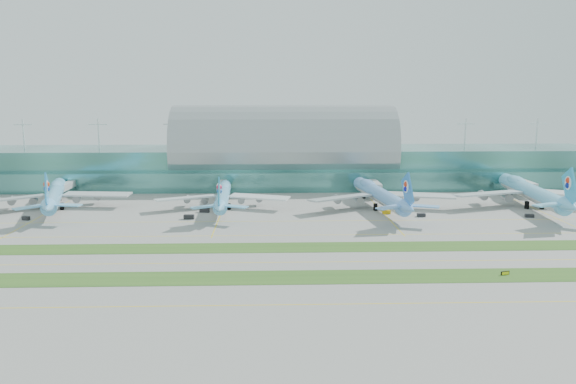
{
  "coord_description": "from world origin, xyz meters",
  "views": [
    {
      "loc": [
        -7.18,
        -176.21,
        50.91
      ],
      "look_at": [
        0.0,
        55.0,
        9.0
      ],
      "focal_mm": 35.0,
      "sensor_mm": 36.0,
      "label": 1
    }
  ],
  "objects_px": {
    "terminal": "(284,159)",
    "airliner_b": "(223,195)",
    "airliner_a": "(55,194)",
    "airliner_c": "(379,194)",
    "taxiway_sign_east": "(505,273)",
    "airliner_d": "(531,191)"
  },
  "relations": [
    {
      "from": "airliner_a",
      "to": "taxiway_sign_east",
      "type": "relative_size",
      "value": 27.57
    },
    {
      "from": "airliner_d",
      "to": "taxiway_sign_east",
      "type": "distance_m",
      "value": 105.62
    },
    {
      "from": "airliner_a",
      "to": "airliner_c",
      "type": "xyz_separation_m",
      "value": [
        142.11,
        -4.36,
        0.11
      ]
    },
    {
      "from": "terminal",
      "to": "airliner_d",
      "type": "height_order",
      "value": "terminal"
    },
    {
      "from": "airliner_b",
      "to": "airliner_d",
      "type": "distance_m",
      "value": 136.59
    },
    {
      "from": "airliner_c",
      "to": "taxiway_sign_east",
      "type": "xyz_separation_m",
      "value": [
        18.05,
        -91.43,
        -5.86
      ]
    },
    {
      "from": "airliner_b",
      "to": "taxiway_sign_east",
      "type": "xyz_separation_m",
      "value": [
        86.56,
        -94.37,
        -5.13
      ]
    },
    {
      "from": "terminal",
      "to": "airliner_d",
      "type": "distance_m",
      "value": 125.91
    },
    {
      "from": "airliner_c",
      "to": "taxiway_sign_east",
      "type": "relative_size",
      "value": 28.63
    },
    {
      "from": "airliner_d",
      "to": "taxiway_sign_east",
      "type": "bearing_deg",
      "value": -114.13
    },
    {
      "from": "airliner_b",
      "to": "terminal",
      "type": "bearing_deg",
      "value": 63.36
    },
    {
      "from": "terminal",
      "to": "airliner_b",
      "type": "height_order",
      "value": "terminal"
    },
    {
      "from": "airliner_a",
      "to": "airliner_c",
      "type": "relative_size",
      "value": 0.96
    },
    {
      "from": "airliner_d",
      "to": "taxiway_sign_east",
      "type": "xyz_separation_m",
      "value": [
        -50.02,
        -92.8,
        -6.45
      ]
    },
    {
      "from": "airliner_b",
      "to": "airliner_c",
      "type": "distance_m",
      "value": 68.57
    },
    {
      "from": "terminal",
      "to": "airliner_d",
      "type": "relative_size",
      "value": 4.12
    },
    {
      "from": "airliner_b",
      "to": "airliner_c",
      "type": "relative_size",
      "value": 0.89
    },
    {
      "from": "airliner_b",
      "to": "taxiway_sign_east",
      "type": "distance_m",
      "value": 128.15
    },
    {
      "from": "airliner_a",
      "to": "taxiway_sign_east",
      "type": "xyz_separation_m",
      "value": [
        160.17,
        -95.79,
        -5.75
      ]
    },
    {
      "from": "airliner_d",
      "to": "airliner_a",
      "type": "bearing_deg",
      "value": -176.62
    },
    {
      "from": "terminal",
      "to": "airliner_b",
      "type": "distance_m",
      "value": 68.86
    },
    {
      "from": "airliner_c",
      "to": "airliner_d",
      "type": "relative_size",
      "value": 0.92
    }
  ]
}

